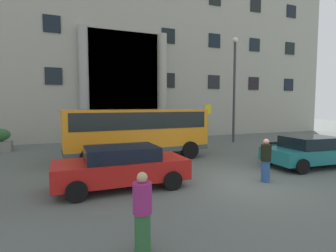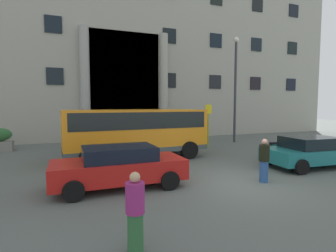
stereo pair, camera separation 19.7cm
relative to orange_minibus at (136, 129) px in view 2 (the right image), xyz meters
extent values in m
cube|color=#525A56|center=(2.50, -5.50, -1.58)|extent=(80.00, 64.00, 0.12)
cube|color=#9D9D8F|center=(2.50, 12.00, 9.38)|extent=(38.18, 9.00, 21.81)
cube|color=black|center=(1.03, 7.56, 2.70)|extent=(5.41, 0.12, 8.45)
cylinder|color=#989993|center=(-2.03, 7.25, 2.70)|extent=(0.71, 0.71, 8.45)
cylinder|color=#A2A092|center=(4.09, 7.25, 2.70)|extent=(0.71, 0.71, 8.45)
cube|color=black|center=(-4.04, 7.46, 3.28)|extent=(1.15, 0.08, 1.20)
cube|color=black|center=(4.68, 7.46, 3.28)|extent=(1.15, 0.08, 1.20)
cube|color=black|center=(9.05, 7.46, 3.28)|extent=(1.15, 0.08, 1.20)
cube|color=black|center=(13.41, 7.46, 3.28)|extent=(1.15, 0.08, 1.20)
cube|color=black|center=(17.77, 7.46, 3.28)|extent=(1.15, 0.08, 1.20)
cube|color=black|center=(-4.04, 7.46, 6.88)|extent=(1.15, 0.08, 1.20)
cube|color=black|center=(4.68, 7.46, 6.88)|extent=(1.15, 0.08, 1.20)
cube|color=black|center=(9.05, 7.46, 6.88)|extent=(1.15, 0.08, 1.20)
cube|color=black|center=(13.41, 7.46, 6.88)|extent=(1.15, 0.08, 1.20)
cube|color=black|center=(17.77, 7.46, 6.88)|extent=(1.15, 0.08, 1.20)
cube|color=black|center=(13.41, 7.46, 10.47)|extent=(1.15, 0.08, 1.20)
cube|color=black|center=(17.77, 7.46, 10.47)|extent=(1.15, 0.08, 1.20)
cube|color=orange|center=(-0.01, 0.00, -0.04)|extent=(7.18, 2.68, 2.06)
cube|color=black|center=(-0.01, 0.00, 0.49)|extent=(6.76, 2.69, 0.80)
cube|color=black|center=(3.45, 0.19, 0.31)|extent=(0.16, 1.93, 1.01)
cube|color=#424E4E|center=(-0.01, 0.00, -0.95)|extent=(7.18, 2.72, 0.24)
cylinder|color=black|center=(2.40, 1.28, -1.07)|extent=(0.91, 0.33, 0.90)
cylinder|color=black|center=(2.52, -1.01, -1.07)|extent=(0.91, 0.33, 0.90)
cylinder|color=black|center=(-2.54, 1.01, -1.07)|extent=(0.91, 0.33, 0.90)
cylinder|color=black|center=(-2.42, -1.28, -1.07)|extent=(0.91, 0.33, 0.90)
cylinder|color=#96A019|center=(5.29, 2.00, -0.16)|extent=(0.08, 0.08, 2.73)
cube|color=yellow|center=(5.29, 1.97, 0.96)|extent=(0.44, 0.03, 0.60)
cube|color=slate|center=(0.05, 5.06, -1.24)|extent=(1.68, 0.75, 0.56)
ellipsoid|color=#2A6A3C|center=(0.05, 5.06, -0.55)|extent=(1.62, 0.68, 0.83)
cube|color=slate|center=(4.90, 5.37, -1.24)|extent=(2.16, 0.73, 0.57)
ellipsoid|color=#2F6333|center=(4.90, 5.37, -0.55)|extent=(2.08, 0.66, 0.81)
cube|color=#1A696B|center=(6.76, -4.51, -0.96)|extent=(4.09, 2.14, 0.58)
cube|color=black|center=(6.76, -4.51, -0.42)|extent=(2.25, 1.80, 0.50)
cylinder|color=black|center=(8.17, -3.65, -1.21)|extent=(0.63, 0.24, 0.62)
cylinder|color=black|center=(5.47, -3.48, -1.21)|extent=(0.63, 0.24, 0.62)
cylinder|color=black|center=(5.35, -5.37, -1.21)|extent=(0.63, 0.24, 0.62)
cube|color=#B51915|center=(-1.66, -4.40, -0.92)|extent=(4.33, 1.80, 0.66)
cube|color=black|center=(-1.66, -4.40, -0.37)|extent=(2.34, 1.57, 0.44)
cylinder|color=black|center=(-0.20, -3.51, -1.21)|extent=(0.62, 0.20, 0.62)
cylinder|color=black|center=(-0.19, -5.27, -1.21)|extent=(0.62, 0.20, 0.62)
cylinder|color=black|center=(-3.14, -3.53, -1.21)|extent=(0.62, 0.20, 0.62)
cylinder|color=black|center=(-3.13, -5.29, -1.21)|extent=(0.62, 0.20, 0.62)
cylinder|color=black|center=(7.60, -2.41, -1.22)|extent=(0.60, 0.13, 0.60)
cylinder|color=black|center=(6.29, -2.34, -1.22)|extent=(0.61, 0.15, 0.60)
cube|color=#216461|center=(6.94, -2.38, -0.94)|extent=(0.85, 0.28, 0.32)
cube|color=black|center=(6.76, -2.37, -0.76)|extent=(0.53, 0.23, 0.12)
cylinder|color=#A5A5A8|center=(7.49, -2.41, -0.64)|extent=(0.06, 0.55, 0.03)
cylinder|color=black|center=(9.76, -2.21, -1.22)|extent=(0.61, 0.26, 0.60)
cube|color=#ADBCB5|center=(10.44, -2.38, -0.94)|extent=(0.93, 0.44, 0.32)
cube|color=black|center=(10.27, -2.34, -0.76)|extent=(0.55, 0.32, 0.12)
cylinder|color=#A5A5A8|center=(11.01, -2.52, -0.64)|extent=(0.16, 0.54, 0.03)
cylinder|color=#284D86|center=(3.25, -5.66, -1.14)|extent=(0.30, 0.30, 0.76)
cylinder|color=black|center=(3.25, -5.66, -0.47)|extent=(0.36, 0.36, 0.59)
sphere|color=tan|center=(3.25, -5.66, -0.07)|extent=(0.20, 0.20, 0.20)
cylinder|color=#2B6135|center=(-2.08, -8.39, -1.15)|extent=(0.30, 0.30, 0.75)
cylinder|color=#92266C|center=(-2.08, -8.39, -0.49)|extent=(0.36, 0.36, 0.57)
sphere|color=tan|center=(-2.08, -8.39, -0.10)|extent=(0.20, 0.20, 0.20)
cylinder|color=#34363B|center=(8.25, 3.30, 2.11)|extent=(0.18, 0.18, 7.26)
sphere|color=white|center=(8.25, 3.30, 5.92)|extent=(0.40, 0.40, 0.40)
camera|label=1|loc=(-3.36, -12.96, 1.22)|focal=28.05mm
camera|label=2|loc=(-3.18, -13.03, 1.22)|focal=28.05mm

